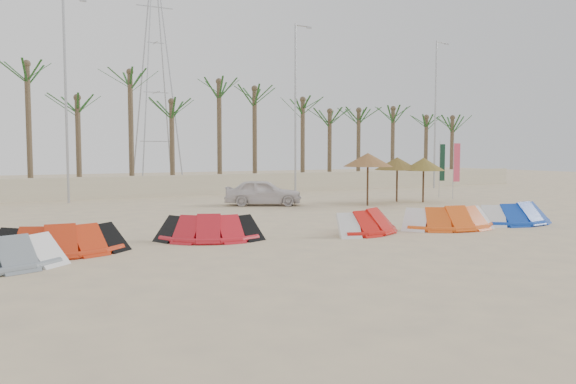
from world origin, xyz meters
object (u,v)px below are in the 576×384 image
kite_red_mid (206,226)px  kite_red_right (363,220)px  kite_orange (444,216)px  parasol_left (368,160)px  kite_blue (510,212)px  parasol_right (397,164)px  kite_red_left (59,238)px  car (263,192)px  parasol_mid (424,164)px

kite_red_mid → kite_red_right: size_ratio=1.02×
kite_orange → parasol_left: parasol_left is taller
kite_blue → parasol_right: size_ratio=1.50×
kite_red_left → car: (10.87, 9.68, 0.26)m
parasol_left → parasol_mid: 3.80m
kite_red_left → kite_red_right: same height
kite_blue → kite_orange: bearing=178.3°
kite_red_right → car: car is taller
kite_red_mid → kite_blue: 12.09m
kite_red_left → kite_orange: bearing=-5.2°
kite_red_left → kite_orange: 13.08m
kite_red_left → parasol_left: parasol_left is taller
kite_blue → car: (-5.51, 10.97, 0.25)m
parasol_right → parasol_mid: bearing=-41.9°
car → kite_red_mid: bearing=172.7°
parasol_mid → parasol_left: bearing=-178.9°
kite_red_right → kite_blue: 6.63m
kite_blue → parasol_mid: (2.95, 8.34, 1.67)m
kite_red_mid → parasol_left: size_ratio=1.34×
kite_red_mid → kite_orange: size_ratio=0.95×
kite_orange → kite_red_left: bearing=174.8°
kite_red_left → parasol_left: 17.14m
parasol_right → parasol_left: bearing=-159.6°
car → kite_orange: bearing=-141.3°
kite_orange → car: car is taller
kite_blue → parasol_left: parasol_left is taller
kite_blue → kite_red_left: bearing=175.5°
kite_orange → parasol_right: (5.24, 9.18, 1.69)m
kite_red_left → parasol_left: bearing=24.2°
kite_red_right → kite_orange: 3.29m
kite_red_right → parasol_mid: size_ratio=1.45×
kite_red_mid → kite_blue: same height
parasol_mid → parasol_right: bearing=138.1°
kite_red_right → parasol_right: bearing=45.5°
parasol_mid → car: 8.97m
kite_red_mid → parasol_right: bearing=28.9°
parasol_left → kite_blue: bearing=-84.2°
kite_red_mid → parasol_left: bearing=30.8°
parasol_right → car: parasol_right is taller
kite_red_left → parasol_right: (18.27, 7.99, 1.70)m
parasol_mid → car: parasol_mid is taller
parasol_mid → parasol_right: (-1.06, 0.95, 0.02)m
parasol_left → kite_orange: bearing=-107.1°
kite_red_left → parasol_left: size_ratio=1.30×
parasol_left → parasol_right: (2.73, 1.02, -0.24)m
kite_red_right → kite_orange: size_ratio=0.93×
parasol_left → parasol_right: bearing=20.4°
parasol_mid → car: bearing=162.7°
kite_red_mid → kite_red_left: bearing=-175.5°
kite_red_mid → kite_blue: bearing=-7.8°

